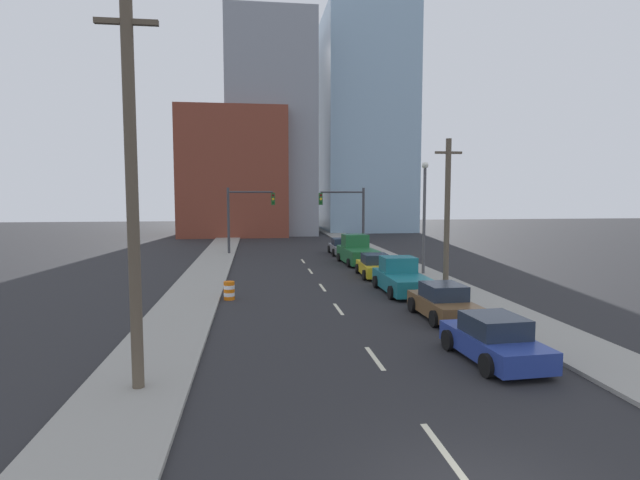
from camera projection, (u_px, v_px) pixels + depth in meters
The scene contains 23 objects.
sidewalk_left at pixel (223, 246), 52.45m from camera, with size 2.98×90.74×0.14m.
sidewalk_right at pixel (358, 244), 54.32m from camera, with size 2.98×90.74×0.14m.
lane_stripe_at_2m at pixel (442, 449), 10.55m from camera, with size 0.16×2.40×0.01m, color beige.
lane_stripe_at_8m at pixel (375, 358), 16.50m from camera, with size 0.16×2.40×0.01m, color beige.
lane_stripe_at_15m at pixel (338, 309), 23.63m from camera, with size 0.16×2.40×0.01m, color beige.
lane_stripe_at_21m at pixel (322, 287), 29.17m from camera, with size 0.16×2.40×0.01m, color beige.
lane_stripe_at_27m at pixel (310, 271), 35.49m from camera, with size 0.16×2.40×0.01m, color beige.
lane_stripe_at_33m at pixel (303, 261), 40.86m from camera, with size 0.16×2.40×0.01m, color beige.
building_brick_left at pixel (235, 174), 69.45m from camera, with size 14.00×16.00×16.63m.
building_office_center at pixel (270, 132), 73.48m from camera, with size 12.00×20.00×29.52m.
building_glass_right at pixel (361, 127), 79.20m from camera, with size 13.00×20.00×32.51m.
traffic_signal_left at pixel (242, 211), 45.30m from camera, with size 4.34×0.35×6.09m.
traffic_signal_right at pixel (350, 211), 46.60m from camera, with size 4.34×0.35×6.09m.
utility_pole_left_near at pixel (132, 193), 13.18m from camera, with size 1.60×0.32×10.61m.
utility_pole_right_mid at pixel (447, 212), 29.01m from camera, with size 1.60×0.32×8.63m.
traffic_barrel at pixel (229, 291), 25.74m from camera, with size 0.56×0.56×0.95m.
street_lamp at pixel (424, 209), 33.31m from camera, with size 0.44×0.44×7.59m.
sedan_blue at pixel (494, 340), 16.16m from camera, with size 2.34×4.35×1.51m.
sedan_brown at pixel (443, 303), 21.79m from camera, with size 2.18×4.35×1.53m.
pickup_truck_teal at pixel (401, 278), 27.70m from camera, with size 2.41×5.30×1.91m.
sedan_yellow at pixel (375, 266), 33.13m from camera, with size 2.28×4.55×1.50m.
pickup_truck_green at pixel (357, 252), 39.40m from camera, with size 2.66×5.67×2.27m.
sedan_gray at pixel (341, 247), 45.61m from camera, with size 2.10×4.57×1.47m.
Camera 1 is at (-3.89, -7.70, 5.37)m, focal length 28.00 mm.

